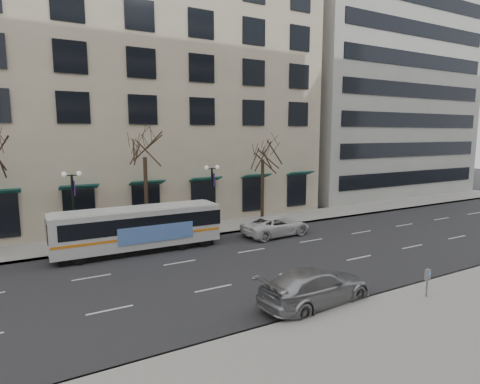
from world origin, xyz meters
TOP-DOWN VIEW (x-y plane):
  - ground at (0.00, 0.00)m, footprint 160.00×160.00m
  - sidewalk_far at (5.00, 9.00)m, footprint 80.00×4.00m
  - building_hotel at (-2.00, 21.00)m, footprint 40.00×20.00m
  - building_office at (32.00, 21.00)m, footprint 25.00×20.00m
  - tree_far_mid at (0.00, 8.80)m, footprint 3.60×3.60m
  - tree_far_right at (10.00, 8.80)m, footprint 3.60×3.60m
  - lamp_post_left at (-4.99, 8.20)m, footprint 1.22×0.45m
  - lamp_post_right at (5.01, 8.20)m, footprint 1.22×0.45m
  - city_bus at (-1.41, 5.80)m, footprint 10.71×2.49m
  - silver_car at (3.21, -6.20)m, footprint 5.78×2.71m
  - white_pickup at (8.67, 4.80)m, footprint 5.49×2.75m
  - pay_station at (8.01, -8.37)m, footprint 0.32×0.25m

SIDE VIEW (x-z plane):
  - ground at x=0.00m, z-range 0.00..0.00m
  - sidewalk_far at x=5.00m, z-range 0.00..0.15m
  - white_pickup at x=8.67m, z-range 0.00..1.49m
  - silver_car at x=3.21m, z-range 0.00..1.63m
  - pay_station at x=8.01m, z-range 0.44..1.74m
  - city_bus at x=-1.41m, z-range 0.13..3.03m
  - lamp_post_left at x=-4.99m, z-range 0.34..5.55m
  - lamp_post_right at x=5.01m, z-range 0.34..5.55m
  - tree_far_right at x=10.00m, z-range 2.39..10.45m
  - tree_far_mid at x=0.00m, z-range 2.63..11.18m
  - building_hotel at x=-2.00m, z-range 0.00..24.00m
  - building_office at x=32.00m, z-range 0.00..35.00m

